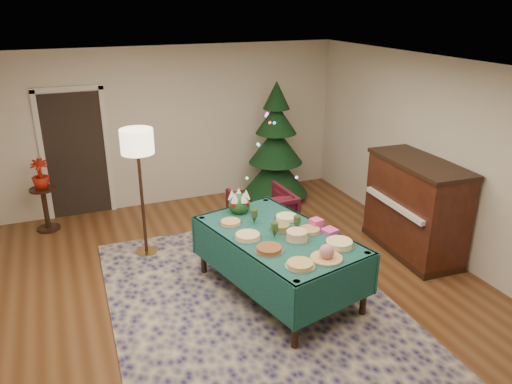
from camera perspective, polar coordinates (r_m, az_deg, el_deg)
name	(u,v)px	position (r m, az deg, el deg)	size (l,w,h in m)	color
room_shell	(246,197)	(5.52, -1.14, -0.57)	(7.00, 7.00, 7.00)	#593319
doorway	(76,151)	(8.58, -19.93, 4.38)	(1.08, 0.04, 2.16)	black
rug	(250,301)	(6.14, -0.71, -12.30)	(3.20, 4.20, 0.02)	#151245
buffet_table	(278,246)	(5.99, 2.58, -6.18)	(1.65, 2.29, 0.81)	black
platter_0	(300,265)	(5.24, 5.05, -8.26)	(0.32, 0.32, 0.05)	silver
platter_1	(327,254)	(5.38, 8.08, -6.98)	(0.35, 0.35, 0.17)	silver
platter_2	(339,244)	(5.69, 9.48, -5.84)	(0.35, 0.35, 0.07)	silver
platter_3	(269,249)	(5.51, 1.50, -6.55)	(0.33, 0.33, 0.06)	silver
platter_4	(297,236)	(5.77, 4.70, -4.99)	(0.28, 0.28, 0.11)	silver
platter_5	(309,230)	(5.98, 6.12, -4.37)	(0.29, 0.29, 0.05)	silver
platter_6	(248,236)	(5.80, -0.96, -5.07)	(0.33, 0.33, 0.06)	silver
platter_7	(280,227)	(5.99, 2.78, -4.07)	(0.26, 0.26, 0.08)	silver
platter_8	(286,217)	(6.30, 3.50, -2.92)	(0.31, 0.31, 0.05)	silver
platter_9	(231,223)	(6.16, -2.92, -3.50)	(0.28, 0.28, 0.05)	silver
goblet_0	(254,216)	(6.13, -0.20, -2.76)	(0.09, 0.09, 0.19)	#2D471E
goblet_1	(297,223)	(5.97, 4.72, -3.54)	(0.09, 0.09, 0.19)	#2D471E
goblet_2	(275,230)	(5.78, 2.14, -4.33)	(0.09, 0.09, 0.19)	#2D471E
napkin_stack	(330,231)	(6.00, 8.42, -4.41)	(0.16, 0.16, 0.04)	#E03E9D
gift_box	(316,223)	(6.10, 6.90, -3.56)	(0.13, 0.13, 0.11)	#ED418A
centerpiece	(239,202)	(6.44, -1.94, -1.15)	(0.29, 0.29, 0.33)	#1E4C1E
armchair	(262,213)	(7.40, 0.70, -2.45)	(0.83, 0.78, 0.86)	#450E1A
floor_lamp	(138,149)	(6.80, -13.38, 4.77)	(0.44, 0.44, 1.82)	#A57F3F
side_table	(46,210)	(8.41, -22.90, -1.88)	(0.39, 0.39, 0.69)	black
potted_plant	(41,180)	(8.25, -23.37, 1.22)	(0.26, 0.46, 0.26)	#A6190B
christmas_tree	(276,148)	(8.81, 2.28, 5.09)	(1.38, 1.38, 2.12)	black
piano	(415,208)	(7.32, 17.70, -1.78)	(0.82, 1.61, 1.36)	black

